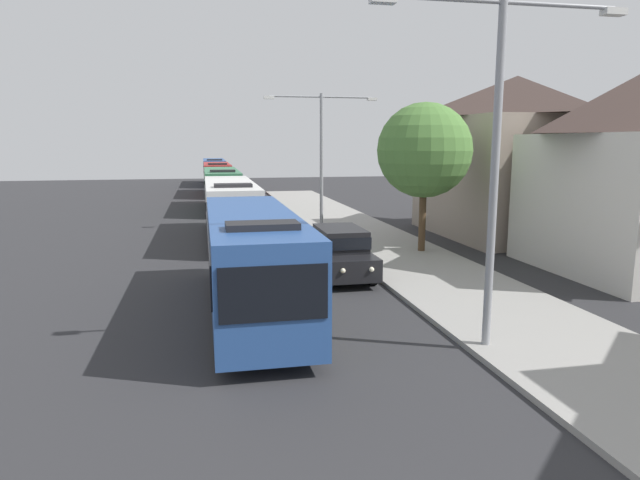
{
  "coord_description": "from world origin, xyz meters",
  "views": [
    {
      "loc": [
        -2.66,
        -2.44,
        5.1
      ],
      "look_at": [
        1.59,
        17.97,
        1.47
      ],
      "focal_mm": 31.46,
      "sensor_mm": 36.0,
      "label": 1
    }
  ],
  "objects_px": {
    "bus_middle": "(222,188)",
    "streetlamp_mid": "(321,145)",
    "bus_second_in_line": "(230,208)",
    "white_suv": "(341,250)",
    "streetlamp_near": "(496,137)",
    "bus_rear": "(214,171)",
    "bus_fourth_in_line": "(217,177)",
    "bus_lead": "(252,258)",
    "roadside_tree": "(424,151)"
  },
  "relations": [
    {
      "from": "white_suv",
      "to": "streetlamp_mid",
      "type": "height_order",
      "value": "streetlamp_mid"
    },
    {
      "from": "bus_middle",
      "to": "white_suv",
      "type": "height_order",
      "value": "bus_middle"
    },
    {
      "from": "bus_second_in_line",
      "to": "streetlamp_mid",
      "type": "distance_m",
      "value": 6.72
    },
    {
      "from": "bus_rear",
      "to": "bus_middle",
      "type": "bearing_deg",
      "value": -90.0
    },
    {
      "from": "bus_lead",
      "to": "streetlamp_near",
      "type": "relative_size",
      "value": 1.27
    },
    {
      "from": "bus_rear",
      "to": "white_suv",
      "type": "distance_m",
      "value": 49.77
    },
    {
      "from": "streetlamp_near",
      "to": "roadside_tree",
      "type": "height_order",
      "value": "streetlamp_near"
    },
    {
      "from": "bus_lead",
      "to": "bus_middle",
      "type": "bearing_deg",
      "value": 90.0
    },
    {
      "from": "bus_second_in_line",
      "to": "white_suv",
      "type": "xyz_separation_m",
      "value": [
        3.7,
        -9.32,
        -0.66
      ]
    },
    {
      "from": "bus_lead",
      "to": "bus_second_in_line",
      "type": "distance_m",
      "value": 13.3
    },
    {
      "from": "white_suv",
      "to": "streetlamp_near",
      "type": "bearing_deg",
      "value": -78.31
    },
    {
      "from": "bus_rear",
      "to": "streetlamp_near",
      "type": "xyz_separation_m",
      "value": [
        5.4,
        -57.85,
        3.54
      ]
    },
    {
      "from": "roadside_tree",
      "to": "bus_lead",
      "type": "bearing_deg",
      "value": -137.97
    },
    {
      "from": "white_suv",
      "to": "streetlamp_mid",
      "type": "distance_m",
      "value": 12.39
    },
    {
      "from": "bus_lead",
      "to": "bus_fourth_in_line",
      "type": "height_order",
      "value": "same"
    },
    {
      "from": "bus_rear",
      "to": "white_suv",
      "type": "height_order",
      "value": "bus_rear"
    },
    {
      "from": "bus_second_in_line",
      "to": "white_suv",
      "type": "relative_size",
      "value": 2.34
    },
    {
      "from": "bus_middle",
      "to": "streetlamp_mid",
      "type": "bearing_deg",
      "value": -64.65
    },
    {
      "from": "streetlamp_near",
      "to": "streetlamp_mid",
      "type": "bearing_deg",
      "value": 90.0
    },
    {
      "from": "streetlamp_near",
      "to": "streetlamp_mid",
      "type": "xyz_separation_m",
      "value": [
        0.0,
        19.85,
        -0.28
      ]
    },
    {
      "from": "bus_second_in_line",
      "to": "streetlamp_mid",
      "type": "height_order",
      "value": "streetlamp_mid"
    },
    {
      "from": "bus_rear",
      "to": "streetlamp_near",
      "type": "distance_m",
      "value": 58.2
    },
    {
      "from": "bus_second_in_line",
      "to": "streetlamp_near",
      "type": "bearing_deg",
      "value": -72.89
    },
    {
      "from": "bus_second_in_line",
      "to": "streetlamp_mid",
      "type": "relative_size",
      "value": 1.44
    },
    {
      "from": "bus_middle",
      "to": "streetlamp_near",
      "type": "relative_size",
      "value": 1.34
    },
    {
      "from": "bus_second_in_line",
      "to": "bus_fourth_in_line",
      "type": "distance_m",
      "value": 26.81
    },
    {
      "from": "white_suv",
      "to": "streetlamp_mid",
      "type": "bearing_deg",
      "value": 81.68
    },
    {
      "from": "bus_fourth_in_line",
      "to": "white_suv",
      "type": "height_order",
      "value": "bus_fourth_in_line"
    },
    {
      "from": "bus_second_in_line",
      "to": "white_suv",
      "type": "bearing_deg",
      "value": -68.36
    },
    {
      "from": "white_suv",
      "to": "streetlamp_near",
      "type": "height_order",
      "value": "streetlamp_near"
    },
    {
      "from": "streetlamp_near",
      "to": "streetlamp_mid",
      "type": "distance_m",
      "value": 19.85
    },
    {
      "from": "bus_lead",
      "to": "streetlamp_near",
      "type": "bearing_deg",
      "value": -38.17
    },
    {
      "from": "bus_lead",
      "to": "roadside_tree",
      "type": "relative_size",
      "value": 1.55
    },
    {
      "from": "bus_fourth_in_line",
      "to": "bus_rear",
      "type": "relative_size",
      "value": 0.85
    },
    {
      "from": "white_suv",
      "to": "streetlamp_mid",
      "type": "relative_size",
      "value": 0.61
    },
    {
      "from": "bus_middle",
      "to": "roadside_tree",
      "type": "bearing_deg",
      "value": -66.39
    },
    {
      "from": "streetlamp_mid",
      "to": "bus_middle",
      "type": "bearing_deg",
      "value": 115.35
    },
    {
      "from": "bus_second_in_line",
      "to": "bus_middle",
      "type": "bearing_deg",
      "value": 90.0
    },
    {
      "from": "bus_lead",
      "to": "roadside_tree",
      "type": "xyz_separation_m",
      "value": [
        8.46,
        7.63,
        3.05
      ]
    },
    {
      "from": "bus_middle",
      "to": "bus_fourth_in_line",
      "type": "distance_m",
      "value": 13.11
    },
    {
      "from": "bus_lead",
      "to": "streetlamp_near",
      "type": "distance_m",
      "value": 7.73
    },
    {
      "from": "roadside_tree",
      "to": "bus_middle",
      "type": "bearing_deg",
      "value": 113.61
    },
    {
      "from": "bus_rear",
      "to": "streetlamp_near",
      "type": "relative_size",
      "value": 1.49
    },
    {
      "from": "bus_lead",
      "to": "white_suv",
      "type": "distance_m",
      "value": 5.47
    },
    {
      "from": "bus_middle",
      "to": "bus_fourth_in_line",
      "type": "relative_size",
      "value": 1.05
    },
    {
      "from": "bus_fourth_in_line",
      "to": "bus_second_in_line",
      "type": "bearing_deg",
      "value": -90.0
    },
    {
      "from": "bus_middle",
      "to": "bus_second_in_line",
      "type": "bearing_deg",
      "value": -90.0
    },
    {
      "from": "bus_rear",
      "to": "roadside_tree",
      "type": "distance_m",
      "value": 46.84
    },
    {
      "from": "bus_lead",
      "to": "bus_rear",
      "type": "height_order",
      "value": "same"
    },
    {
      "from": "bus_lead",
      "to": "white_suv",
      "type": "xyz_separation_m",
      "value": [
        3.7,
        3.97,
        -0.66
      ]
    }
  ]
}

